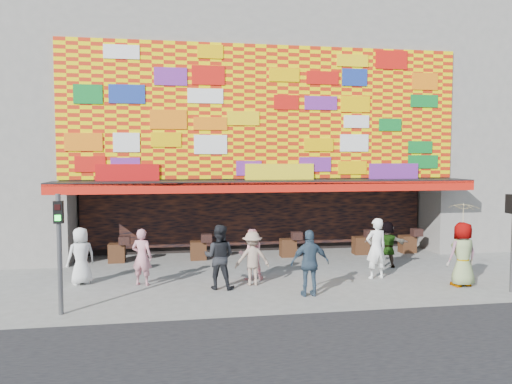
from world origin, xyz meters
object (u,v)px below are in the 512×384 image
ped_e (310,263)px  ped_f (387,244)px  ped_g (463,254)px  ped_h (376,248)px  ped_b (142,257)px  parasol (464,217)px  ped_d (252,258)px  signal_left (59,240)px  ped_a (81,256)px  ped_c (219,257)px  ped_i (251,254)px

ped_e → ped_f: bearing=-139.7°
ped_g → ped_h: size_ratio=1.00×
ped_e → ped_h: bearing=-148.3°
ped_b → parasol: size_ratio=0.97×
ped_b → ped_d: size_ratio=1.06×
signal_left → ped_a: size_ratio=1.71×
ped_d → ped_c: bearing=14.1°
ped_h → ped_d: bearing=-5.6°
ped_c → ped_d: bearing=-147.2°
ped_e → parasol: parasol is taller
ped_f → ped_a: bearing=17.6°
ped_f → ped_i: 5.12m
ped_d → ped_f: 5.35m
ped_d → ped_h: ped_h is taller
ped_c → ped_f: bearing=-144.4°
ped_a → parasol: parasol is taller
ped_g → ped_h: (-2.18, 1.35, 0.00)m
signal_left → ped_c: bearing=23.5°
ped_h → ped_f: bearing=-132.9°
signal_left → parasol: size_ratio=1.69×
ped_h → ped_a: bearing=-12.7°
ped_b → ped_g: (9.54, -1.73, 0.11)m
ped_c → ped_h: 5.10m
ped_h → parasol: bearing=140.5°
ped_c → ped_g: 7.33m
ped_b → ped_d: 3.36m
ped_f → ped_i: (-5.02, -0.98, -0.01)m
ped_a → ped_e: size_ratio=0.94×
ped_g → ped_i: ped_g is taller
ped_a → ped_f: 10.28m
ped_g → ped_i: 6.44m
ped_a → ped_c: 4.30m
parasol → ped_c: bearing=172.7°
ped_b → ped_d: bearing=-168.5°
ped_a → ped_g: size_ratio=0.90×
ped_a → ped_i: ped_a is taller
ped_i → ped_f: bearing=-172.4°
ped_a → ped_g: bearing=139.4°
ped_b → parasol: 9.78m
ped_c → ped_d: ped_c is taller
signal_left → ped_g: (11.36, 0.85, -0.89)m
ped_a → parasol: bearing=139.4°
ped_h → ped_b: bearing=-10.7°
ped_e → ped_g: size_ratio=0.96×
signal_left → ped_h: size_ratio=1.54×
ped_g → parasol: parasol is taller
ped_b → ped_g: size_ratio=0.89×
ped_d → ped_e: 2.03m
parasol → ped_a: bearing=169.3°
ped_a → ped_c: bearing=133.7°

